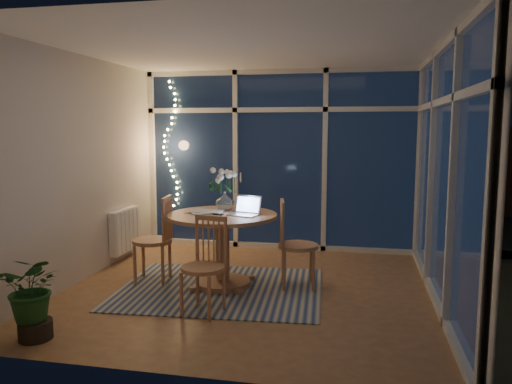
# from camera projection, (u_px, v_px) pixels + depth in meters

# --- Properties ---
(floor) EXTENTS (4.00, 4.00, 0.00)m
(floor) POSITION_uv_depth(u_px,v_px,m) (251.00, 289.00, 5.51)
(floor) COLOR brown
(floor) RESTS_ON ground
(ceiling) EXTENTS (4.00, 4.00, 0.00)m
(ceiling) POSITION_uv_depth(u_px,v_px,m) (251.00, 47.00, 5.18)
(ceiling) COLOR white
(ceiling) RESTS_ON wall_back
(wall_back) EXTENTS (4.00, 0.04, 2.60)m
(wall_back) POSITION_uv_depth(u_px,v_px,m) (280.00, 160.00, 7.28)
(wall_back) COLOR beige
(wall_back) RESTS_ON floor
(wall_front) EXTENTS (4.00, 0.04, 2.60)m
(wall_front) POSITION_uv_depth(u_px,v_px,m) (188.00, 197.00, 3.40)
(wall_front) COLOR beige
(wall_front) RESTS_ON floor
(wall_left) EXTENTS (0.04, 4.00, 2.60)m
(wall_left) POSITION_uv_depth(u_px,v_px,m) (82.00, 169.00, 5.74)
(wall_left) COLOR beige
(wall_left) RESTS_ON floor
(wall_right) EXTENTS (0.04, 4.00, 2.60)m
(wall_right) POSITION_uv_depth(u_px,v_px,m) (448.00, 176.00, 4.94)
(wall_right) COLOR beige
(wall_right) RESTS_ON floor
(window_wall_back) EXTENTS (4.00, 0.10, 2.60)m
(window_wall_back) POSITION_uv_depth(u_px,v_px,m) (280.00, 160.00, 7.24)
(window_wall_back) COLOR silver
(window_wall_back) RESTS_ON floor
(window_wall_right) EXTENTS (0.10, 4.00, 2.60)m
(window_wall_right) POSITION_uv_depth(u_px,v_px,m) (444.00, 175.00, 4.95)
(window_wall_right) COLOR silver
(window_wall_right) RESTS_ON floor
(radiator) EXTENTS (0.10, 0.70, 0.58)m
(radiator) POSITION_uv_depth(u_px,v_px,m) (125.00, 230.00, 6.72)
(radiator) COLOR white
(radiator) RESTS_ON wall_left
(fairy_lights) EXTENTS (0.24, 0.10, 1.85)m
(fairy_lights) POSITION_uv_depth(u_px,v_px,m) (170.00, 144.00, 7.47)
(fairy_lights) COLOR #F4CC61
(fairy_lights) RESTS_ON window_wall_back
(garden_patio) EXTENTS (12.00, 6.00, 0.10)m
(garden_patio) POSITION_uv_depth(u_px,v_px,m) (326.00, 217.00, 10.27)
(garden_patio) COLOR black
(garden_patio) RESTS_ON ground
(garden_fence) EXTENTS (11.00, 0.08, 1.80)m
(garden_fence) POSITION_uv_depth(u_px,v_px,m) (305.00, 169.00, 10.73)
(garden_fence) COLOR #3C2515
(garden_fence) RESTS_ON ground
(neighbour_roof) EXTENTS (7.00, 3.00, 2.20)m
(neighbour_roof) POSITION_uv_depth(u_px,v_px,m) (329.00, 112.00, 13.42)
(neighbour_roof) COLOR #2E3137
(neighbour_roof) RESTS_ON ground
(garden_shrubs) EXTENTS (0.90, 0.90, 0.90)m
(garden_shrubs) POSITION_uv_depth(u_px,v_px,m) (248.00, 202.00, 8.91)
(garden_shrubs) COLOR black
(garden_shrubs) RESTS_ON ground
(rug) EXTENTS (2.32, 1.91, 0.01)m
(rug) POSITION_uv_depth(u_px,v_px,m) (220.00, 288.00, 5.51)
(rug) COLOR #BFBA9B
(rug) RESTS_ON floor
(dining_table) EXTENTS (1.29, 1.29, 0.83)m
(dining_table) POSITION_uv_depth(u_px,v_px,m) (223.00, 250.00, 5.55)
(dining_table) COLOR #AA704D
(dining_table) RESTS_ON floor
(chair_left) EXTENTS (0.53, 0.53, 1.01)m
(chair_left) POSITION_uv_depth(u_px,v_px,m) (152.00, 239.00, 5.72)
(chair_left) COLOR #AA704D
(chair_left) RESTS_ON floor
(chair_right) EXTENTS (0.54, 0.54, 1.00)m
(chair_right) POSITION_uv_depth(u_px,v_px,m) (298.00, 244.00, 5.51)
(chair_right) COLOR #AA704D
(chair_right) RESTS_ON floor
(chair_front) EXTENTS (0.52, 0.52, 0.94)m
(chair_front) POSITION_uv_depth(u_px,v_px,m) (203.00, 266.00, 4.73)
(chair_front) COLOR #AA704D
(chair_front) RESTS_ON floor
(laptop) EXTENTS (0.37, 0.34, 0.23)m
(laptop) POSITION_uv_depth(u_px,v_px,m) (243.00, 205.00, 5.39)
(laptop) COLOR #B9B9BE
(laptop) RESTS_ON dining_table
(flower_vase) EXTENTS (0.21, 0.21, 0.21)m
(flower_vase) POSITION_uv_depth(u_px,v_px,m) (225.00, 201.00, 5.72)
(flower_vase) COLOR white
(flower_vase) RESTS_ON dining_table
(bowl) EXTENTS (0.16, 0.16, 0.04)m
(bowl) POSITION_uv_depth(u_px,v_px,m) (254.00, 210.00, 5.61)
(bowl) COLOR silver
(bowl) RESTS_ON dining_table
(newspapers) EXTENTS (0.41, 0.35, 0.02)m
(newspapers) POSITION_uv_depth(u_px,v_px,m) (205.00, 211.00, 5.62)
(newspapers) COLOR silver
(newspapers) RESTS_ON dining_table
(phone) EXTENTS (0.12, 0.08, 0.01)m
(phone) POSITION_uv_depth(u_px,v_px,m) (219.00, 214.00, 5.44)
(phone) COLOR black
(phone) RESTS_ON dining_table
(potted_plant) EXTENTS (0.62, 0.56, 0.76)m
(potted_plant) POSITION_uv_depth(u_px,v_px,m) (33.00, 295.00, 4.16)
(potted_plant) COLOR #1A491F
(potted_plant) RESTS_ON floor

